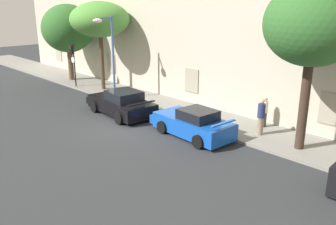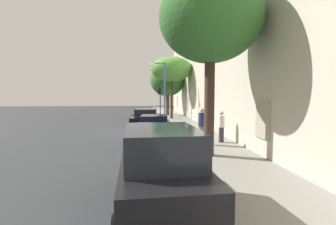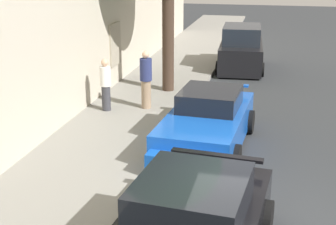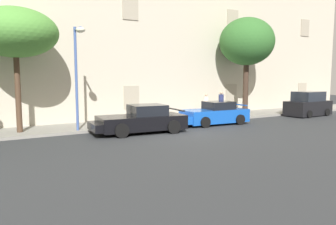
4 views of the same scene
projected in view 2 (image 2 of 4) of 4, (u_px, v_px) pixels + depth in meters
ground_plane at (133, 130)px, 17.73m from camera, size 80.00×80.00×0.00m
sidewalk at (186, 129)px, 18.08m from camera, size 60.00×3.22×0.14m
building_facade at (228, 43)px, 17.91m from camera, size 43.47×3.51×12.65m
sportscar_red_lead at (147, 119)px, 19.36m from camera, size 5.10×2.57×1.48m
sportscar_yellow_flank at (154, 128)px, 14.18m from camera, size 4.59×2.25×1.41m
hatchback_parked at (161, 175)px, 5.25m from camera, size 3.79×2.05×1.84m
tree_near_kerb at (172, 69)px, 24.75m from camera, size 4.19×4.19×6.24m
tree_midblock at (167, 81)px, 29.41m from camera, size 4.11×4.11×6.05m
tree_far_end at (210, 19)px, 9.40m from camera, size 3.97×3.97×7.08m
traffic_light at (159, 97)px, 27.01m from camera, size 0.44×0.36×3.24m
street_lamp at (160, 80)px, 22.01m from camera, size 0.44×1.42×5.36m
pedestrian_admiring at (202, 126)px, 11.85m from camera, size 0.49×0.49×1.77m
pedestrian_strolling at (221, 126)px, 12.45m from camera, size 0.46×0.46×1.58m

